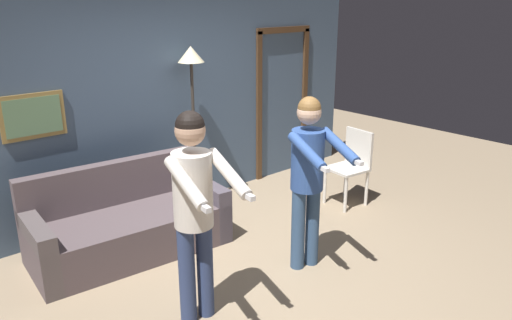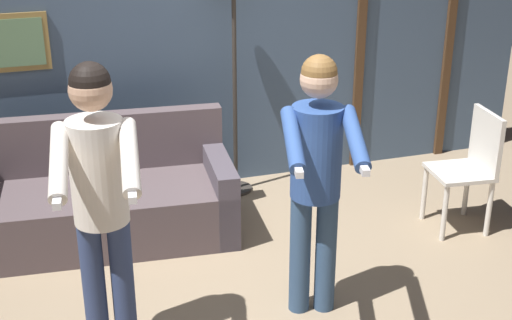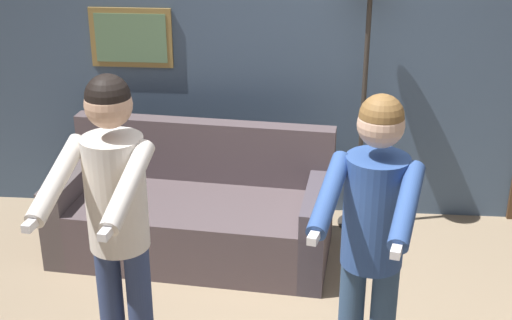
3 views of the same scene
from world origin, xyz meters
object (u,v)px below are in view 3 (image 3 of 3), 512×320
person_standing_left (116,208)px  person_standing_right (373,227)px  couch (195,215)px  torchiere_lamp (369,20)px

person_standing_left → person_standing_right: 1.25m
couch → torchiere_lamp: 1.81m
torchiere_lamp → person_standing_left: 2.34m
torchiere_lamp → person_standing_right: bearing=-91.6°
couch → person_standing_left: 1.59m
torchiere_lamp → person_standing_left: size_ratio=1.14×
torchiere_lamp → person_standing_left: bearing=-124.8°
couch → torchiere_lamp: (1.17, 0.48, 1.30)m
torchiere_lamp → person_standing_right: size_ratio=1.18×
torchiere_lamp → couch: bearing=-157.7°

